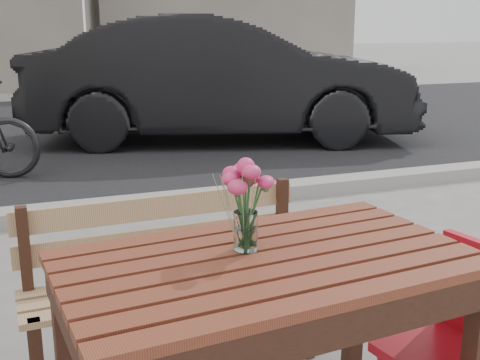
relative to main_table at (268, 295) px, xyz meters
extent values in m
cube|color=black|center=(-0.12, 7.03, -0.65)|extent=(30.00, 8.00, 0.00)
cube|color=gray|center=(-0.12, 3.03, -0.59)|extent=(30.00, 0.25, 0.12)
cube|color=#5C2E18|center=(0.00, 0.00, 0.11)|extent=(1.32, 0.85, 0.03)
cube|color=black|center=(0.55, 0.37, -0.28)|extent=(0.07, 0.07, 0.75)
cube|color=#9E7852|center=(-0.12, 0.71, -0.25)|extent=(1.28, 0.39, 0.03)
cube|color=#9E7852|center=(-0.13, 0.90, -0.03)|extent=(1.27, 0.07, 0.34)
cube|color=black|center=(0.46, 0.59, -0.44)|extent=(0.05, 0.05, 0.42)
cube|color=black|center=(-0.70, 0.84, -0.26)|extent=(0.05, 0.05, 0.77)
cube|color=black|center=(0.45, 0.88, -0.26)|extent=(0.05, 0.05, 0.77)
cube|color=red|center=(0.61, -0.13, -0.27)|extent=(0.43, 0.43, 0.04)
cylinder|color=white|center=(-0.04, 0.08, 0.19)|extent=(0.08, 0.08, 0.13)
cylinder|color=#2F6534|center=(-0.04, 0.08, 0.25)|extent=(0.05, 0.05, 0.25)
imported|color=black|center=(1.80, 5.76, 0.14)|extent=(5.08, 3.00, 1.58)
camera|label=1|loc=(-0.68, -1.59, 0.82)|focal=45.00mm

